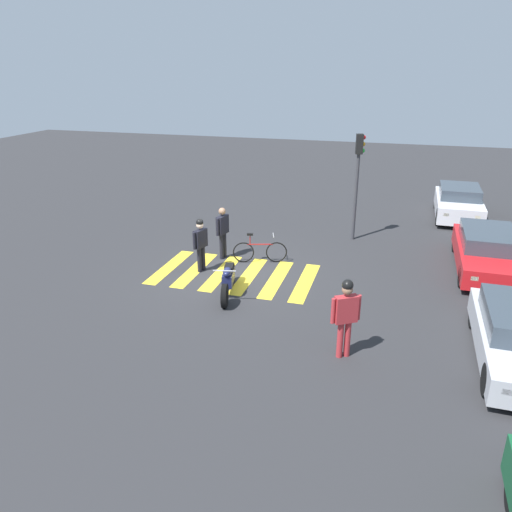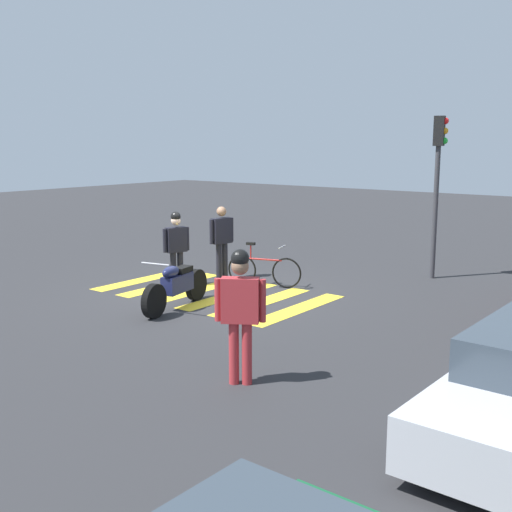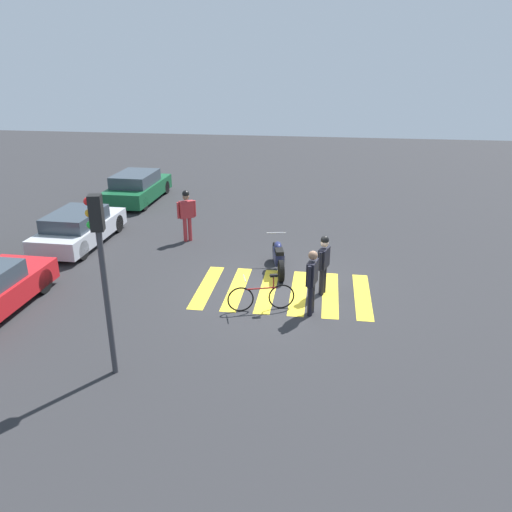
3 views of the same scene
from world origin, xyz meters
name	(u,v)px [view 1 (image 1 of 3)]	position (x,y,z in m)	size (l,w,h in m)	color
ground_plane	(235,274)	(0.00, 0.00, 0.00)	(60.00, 60.00, 0.00)	#2B2B2D
police_motorcycle	(228,280)	(1.45, 0.29, 0.47)	(2.19, 0.75, 1.05)	black
leaning_bicycle	(260,251)	(-1.22, 0.47, 0.39)	(0.63, 1.74, 1.01)	black
officer_on_foot	(200,241)	(0.02, -1.11, 1.00)	(0.63, 0.34, 1.74)	black
officer_by_motorcycle	(223,229)	(-1.25, -0.83, 1.02)	(0.69, 0.30, 1.77)	black
pedestrian_bystander	(346,312)	(3.77, 3.84, 1.11)	(0.44, 0.61, 1.90)	#B22D33
crosswalk_stripes	(235,274)	(0.00, 0.00, 0.00)	(2.95, 4.95, 0.01)	yellow
car_white_van	(458,203)	(-8.59, 7.24, 0.65)	(4.05, 1.88, 1.34)	black
car_red_convertible	(487,251)	(-2.64, 7.61, 0.63)	(4.64, 1.88, 1.27)	black
traffic_light_pole	(358,170)	(-4.47, 3.23, 2.64)	(0.29, 0.35, 3.91)	#38383D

